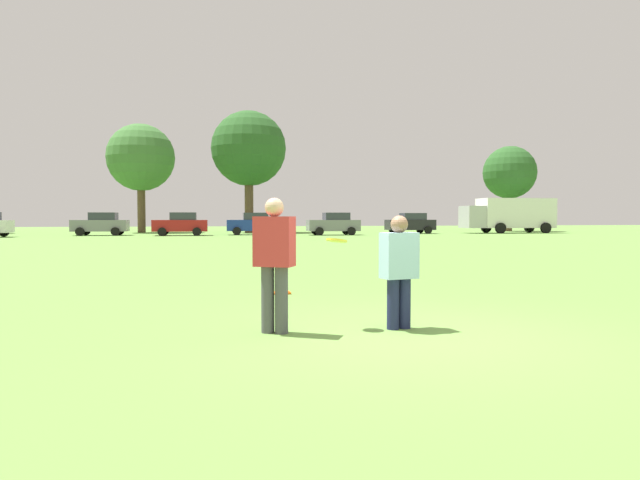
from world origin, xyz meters
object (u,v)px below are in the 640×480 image
frisbee (337,240)px  parked_car_near_right (334,224)px  player_thrower (274,257)px  player_defender (399,266)px  parked_car_mid_right (253,224)px  parked_car_center (181,224)px  box_truck (509,214)px  traffic_cone (281,281)px  parked_car_mid_left (101,224)px  parked_car_far_right (411,223)px

frisbee → parked_car_near_right: parked_car_near_right is taller
player_thrower → player_defender: bearing=-2.9°
player_defender → parked_car_mid_right: bearing=87.3°
player_defender → parked_car_center: 38.66m
player_thrower → box_truck: 47.91m
parked_car_near_right → box_truck: 17.35m
player_defender → box_truck: box_truck is taller
traffic_cone → box_truck: box_truck is taller
player_thrower → box_truck: size_ratio=0.19×
traffic_cone → box_truck: bearing=53.8°
parked_car_mid_left → box_truck: box_truck is taller
traffic_cone → parked_car_mid_right: (2.85, 35.77, 0.69)m
parked_car_mid_left → parked_car_far_right: same height
frisbee → traffic_cone: bearing=93.8°
player_thrower → parked_car_mid_right: (3.44, 39.26, -0.00)m
player_defender → parked_car_near_right: bearing=77.6°
player_defender → parked_car_mid_right: size_ratio=0.34×
box_truck → parked_car_near_right: bearing=-172.3°
frisbee → parked_car_far_right: (16.58, 39.50, -0.19)m
traffic_cone → parked_car_far_right: size_ratio=0.11×
parked_car_far_right → parked_car_mid_left: bearing=179.1°
frisbee → parked_car_mid_left: 40.98m
parked_car_center → player_thrower: bearing=-86.6°
box_truck → frisbee: bearing=-123.6°
player_thrower → frisbee: 0.85m
parked_car_mid_left → parked_car_mid_right: same height
frisbee → parked_car_center: size_ratio=0.06×
traffic_cone → box_truck: (26.40, 36.09, 1.52)m
frisbee → parked_car_mid_right: parked_car_mid_right is taller
frisbee → parked_car_mid_left: parked_car_mid_left is taller
parked_car_center → parked_car_far_right: (19.71, 1.27, 0.00)m
traffic_cone → parked_car_far_right: parked_car_far_right is taller
parked_car_center → parked_car_near_right: bearing=-5.3°
player_thrower → parked_car_center: (-2.31, 38.38, -0.00)m
parked_car_mid_right → parked_car_far_right: 13.96m
frisbee → parked_car_mid_left: (-9.34, 39.90, -0.19)m
parked_car_mid_left → parked_car_near_right: 18.55m
parked_car_mid_left → parked_car_center: size_ratio=1.00×
player_defender → parked_car_center: bearing=95.8°
parked_car_mid_left → parked_car_far_right: size_ratio=1.00×
player_thrower → parked_car_near_right: size_ratio=0.39×
player_defender → parked_car_near_right: 38.24m
parked_car_center → box_truck: size_ratio=0.50×
player_thrower → parked_car_mid_left: 40.95m
player_defender → box_truck: (25.42, 39.66, 0.96)m
parked_car_far_right → box_truck: size_ratio=0.50×
player_thrower → traffic_cone: size_ratio=3.43×
player_thrower → box_truck: bearing=55.7°
frisbee → box_truck: bearing=56.4°
parked_car_mid_right → parked_car_mid_left: bearing=176.2°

